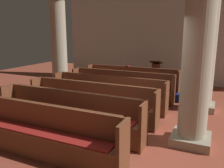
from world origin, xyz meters
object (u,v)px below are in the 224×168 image
pillar_aisle_side (206,43)px  lectern (156,76)px  pew_row_4 (68,112)px  pew_row_1 (121,84)px  pew_row_5 (35,129)px  pillar_far_side (59,40)px  pew_row_0 (131,79)px  pew_row_3 (91,100)px  pew_row_2 (108,91)px  hymn_book (128,66)px  pillar_aisle_rear (198,48)px  kneeler_box_navy (181,98)px

pillar_aisle_side → lectern: 3.29m
pew_row_4 → pillar_aisle_side: pillar_aisle_side is taller
pew_row_1 → pew_row_5: same height
pillar_far_side → pew_row_0: bearing=21.4°
pew_row_4 → pew_row_5: bearing=-90.0°
pillar_aisle_side → pillar_far_side: (-5.02, 0.07, 0.00)m
pew_row_3 → pew_row_4: (0.00, -1.01, 0.00)m
pew_row_4 → pew_row_2: bearing=90.0°
pew_row_3 → hymn_book: hymn_book is taller
pew_row_5 → pew_row_0: bearing=90.0°
pew_row_4 → hymn_book: size_ratio=17.74×
pew_row_3 → pillar_far_side: size_ratio=0.96×
pew_row_3 → pew_row_5: (0.00, -2.01, 0.00)m
pew_row_2 → pillar_far_side: 3.04m
pew_row_5 → pillar_far_side: size_ratio=0.96×
pillar_aisle_rear → pew_row_4: bearing=-166.1°
pillar_far_side → pillar_aisle_rear: size_ratio=1.00×
pew_row_2 → kneeler_box_navy: 2.44m
pew_row_3 → hymn_book: (-0.22, 3.20, 0.45)m
pew_row_4 → pew_row_5: same height
pew_row_2 → lectern: size_ratio=3.25×
pillar_aisle_rear → lectern: (-1.92, 4.59, -1.46)m
pew_row_0 → kneeler_box_navy: size_ratio=10.31×
pew_row_0 → lectern: 1.34m
pew_row_3 → pillar_aisle_rear: 2.93m
pew_row_1 → pillar_aisle_rear: (2.54, -2.39, 1.42)m
pew_row_0 → pew_row_3: (0.00, -3.02, 0.00)m
pew_row_0 → lectern: (0.62, 1.19, -0.04)m
pew_row_2 → pew_row_5: 3.02m
pew_row_2 → pew_row_5: (0.00, -3.02, 0.00)m
pew_row_1 → kneeler_box_navy: (1.91, 0.48, -0.37)m
pew_row_3 → pew_row_5: size_ratio=1.00×
pew_row_3 → pillar_far_side: pillar_far_side is taller
kneeler_box_navy → pew_row_5: bearing=-113.0°
hymn_book → pillar_far_side: bearing=-152.8°
pew_row_4 → kneeler_box_navy: pew_row_4 is taller
pillar_aisle_side → lectern: (-1.92, 2.23, -1.46)m
pew_row_0 → pew_row_5: bearing=-90.0°
pillar_aisle_side → pillar_aisle_rear: (0.00, -2.35, 0.00)m
pillar_aisle_side → kneeler_box_navy: 1.96m
pew_row_1 → pillar_far_side: (-2.49, 0.03, 1.42)m
pillar_far_side → pillar_aisle_rear: (5.02, -2.42, 0.00)m
kneeler_box_navy → pillar_aisle_side: bearing=-39.3°
pew_row_4 → pillar_aisle_rear: size_ratio=0.96×
pillar_aisle_side → pew_row_3: bearing=-142.1°
pew_row_2 → pillar_aisle_side: 3.06m
pew_row_1 → kneeler_box_navy: size_ratio=10.31×
pillar_aisle_side → pillar_aisle_rear: bearing=-90.0°
pew_row_1 → pillar_aisle_side: size_ratio=0.96×
pew_row_2 → pillar_far_side: (-2.49, 1.04, 1.42)m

